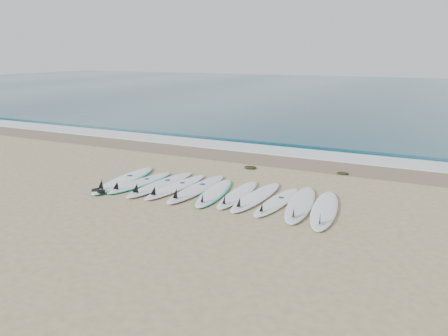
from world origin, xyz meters
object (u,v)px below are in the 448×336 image
at_px(surfboard_5, 214,193).
at_px(leash_coil, 99,191).
at_px(surfboard_10, 324,210).
at_px(surfboard_0, 124,180).

bearing_deg(surfboard_5, leash_coil, -165.32).
relative_size(surfboard_10, leash_coil, 6.13).
height_order(surfboard_0, surfboard_5, surfboard_0).
bearing_deg(surfboard_0, surfboard_10, -4.80).
xyz_separation_m(surfboard_5, surfboard_10, (2.86, -0.06, 0.01)).
bearing_deg(leash_coil, surfboard_10, 11.50).
xyz_separation_m(surfboard_0, surfboard_5, (2.80, 0.12, -0.01)).
xyz_separation_m(surfboard_0, surfboard_10, (5.65, 0.06, 0.01)).
relative_size(surfboard_0, leash_coil, 6.48).
bearing_deg(surfboard_0, leash_coil, -92.62).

